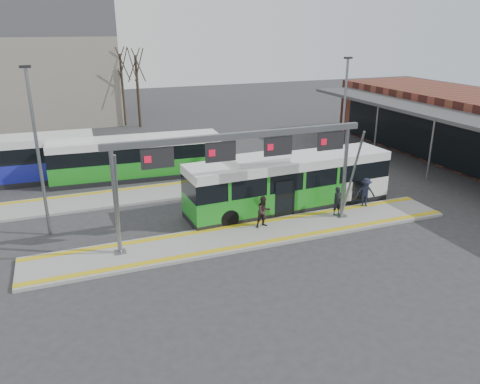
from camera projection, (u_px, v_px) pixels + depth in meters
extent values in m
plane|color=#2D2D30|center=(252.00, 236.00, 23.77)|extent=(120.00, 120.00, 0.00)
cube|color=gray|center=(252.00, 235.00, 23.74)|extent=(22.00, 3.00, 0.15)
cube|color=gray|center=(144.00, 194.00, 29.38)|extent=(20.00, 3.00, 0.15)
cube|color=gold|center=(243.00, 225.00, 24.72)|extent=(22.00, 0.35, 0.02)
cube|color=gold|center=(261.00, 243.00, 22.71)|extent=(22.00, 0.35, 0.02)
cube|color=gold|center=(141.00, 187.00, 30.36)|extent=(20.00, 0.35, 0.02)
cylinder|color=slate|center=(116.00, 202.00, 20.90)|extent=(0.20, 0.20, 5.05)
cube|color=slate|center=(120.00, 252.00, 21.75)|extent=(0.50, 0.50, 0.06)
cylinder|color=slate|center=(118.00, 207.00, 20.29)|extent=(0.12, 1.46, 4.90)
cylinder|color=slate|center=(345.00, 173.00, 25.01)|extent=(0.20, 0.20, 5.05)
cube|color=slate|center=(341.00, 216.00, 25.85)|extent=(0.50, 0.50, 0.06)
cylinder|color=slate|center=(352.00, 176.00, 24.40)|extent=(0.12, 1.46, 4.90)
cube|color=slate|center=(240.00, 136.00, 22.10)|extent=(13.00, 0.25, 0.30)
cube|color=black|center=(157.00, 158.00, 20.97)|extent=(1.50, 0.12, 0.95)
cube|color=red|center=(148.00, 159.00, 20.75)|extent=(0.32, 0.02, 0.32)
cube|color=black|center=(221.00, 152.00, 21.99)|extent=(1.50, 0.12, 0.95)
cube|color=red|center=(212.00, 153.00, 21.78)|extent=(0.32, 0.02, 0.32)
cube|color=black|center=(278.00, 146.00, 23.02)|extent=(1.50, 0.12, 0.95)
cube|color=red|center=(270.00, 147.00, 22.80)|extent=(0.32, 0.02, 0.32)
cube|color=black|center=(331.00, 141.00, 24.05)|extent=(1.50, 0.12, 0.95)
cube|color=red|center=(324.00, 142.00, 23.83)|extent=(0.32, 0.02, 0.32)
cube|color=black|center=(464.00, 148.00, 32.69)|extent=(0.15, 28.00, 3.60)
cube|color=#3F3F42|center=(455.00, 116.00, 31.47)|extent=(4.00, 30.00, 0.25)
cylinder|color=slate|center=(431.00, 150.00, 31.61)|extent=(0.14, 0.14, 4.30)
cylinder|color=slate|center=(376.00, 132.00, 36.87)|extent=(0.14, 0.14, 4.30)
cube|color=black|center=(289.00, 205.00, 27.39)|extent=(12.31, 3.16, 0.36)
cube|color=#1E8A1F|center=(289.00, 193.00, 27.13)|extent=(12.31, 3.16, 1.17)
cube|color=black|center=(290.00, 175.00, 26.76)|extent=(12.31, 3.08, 1.02)
cube|color=white|center=(290.00, 162.00, 26.50)|extent=(12.31, 3.16, 0.51)
cube|color=orange|center=(376.00, 152.00, 28.87)|extent=(0.13, 1.82, 0.28)
cube|color=white|center=(258.00, 159.00, 25.58)|extent=(3.13, 1.96, 0.31)
cylinder|color=black|center=(229.00, 218.00, 24.66)|extent=(1.03, 0.35, 1.02)
cylinder|color=black|center=(214.00, 204.00, 26.63)|extent=(1.03, 0.35, 1.02)
cylinder|color=black|center=(352.00, 197.00, 27.69)|extent=(1.03, 0.35, 1.02)
cylinder|color=black|center=(330.00, 185.00, 29.67)|extent=(1.03, 0.35, 1.02)
cube|color=black|center=(138.00, 175.00, 32.74)|extent=(11.64, 3.13, 0.34)
cube|color=#1E8A1F|center=(137.00, 166.00, 32.50)|extent=(11.64, 3.13, 1.10)
cube|color=black|center=(136.00, 151.00, 32.15)|extent=(11.64, 3.05, 0.96)
cube|color=white|center=(135.00, 141.00, 31.91)|extent=(11.64, 3.13, 0.48)
cylinder|color=black|center=(77.00, 181.00, 30.51)|extent=(0.97, 0.34, 0.96)
cylinder|color=black|center=(77.00, 172.00, 32.43)|extent=(0.97, 0.34, 0.96)
cylinder|color=black|center=(190.00, 171.00, 32.68)|extent=(0.97, 0.34, 0.96)
cylinder|color=black|center=(183.00, 163.00, 34.60)|extent=(0.97, 0.34, 0.96)
cube|color=black|center=(4.00, 181.00, 31.44)|extent=(12.10, 3.17, 0.37)
cube|color=#1A1F9E|center=(2.00, 170.00, 31.17)|extent=(12.10, 3.17, 1.20)
cylinder|color=black|center=(60.00, 176.00, 31.37)|extent=(1.06, 0.36, 1.04)
cylinder|color=black|center=(61.00, 167.00, 33.47)|extent=(1.06, 0.36, 1.04)
imported|color=black|center=(338.00, 201.00, 25.81)|extent=(0.62, 0.44, 1.61)
imported|color=#2E211E|center=(264.00, 212.00, 24.26)|extent=(0.90, 0.75, 1.67)
imported|color=#1B1E31|center=(365.00, 192.00, 26.99)|extent=(1.28, 1.06, 1.72)
cylinder|color=#382B21|center=(138.00, 92.00, 47.77)|extent=(0.28, 0.28, 7.24)
cylinder|color=#382B21|center=(123.00, 90.00, 48.57)|extent=(0.28, 0.28, 7.32)
cylinder|color=slate|center=(38.00, 156.00, 22.54)|extent=(0.16, 0.16, 8.36)
cube|color=black|center=(25.00, 67.00, 21.13)|extent=(0.50, 0.25, 0.12)
cylinder|color=slate|center=(343.00, 123.00, 30.38)|extent=(0.16, 0.16, 8.19)
cube|color=black|center=(348.00, 58.00, 28.99)|extent=(0.50, 0.25, 0.12)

